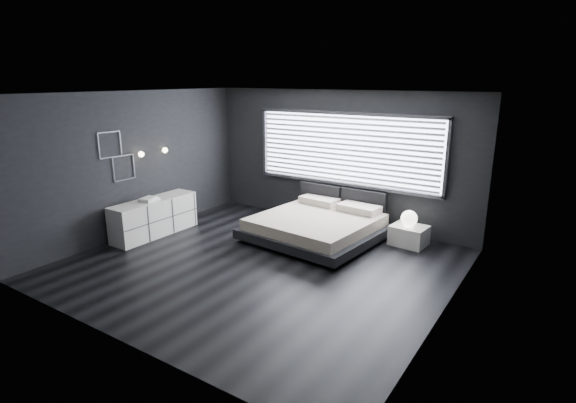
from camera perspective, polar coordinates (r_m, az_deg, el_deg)
The scene contains 12 objects.
room at distance 7.21m, azimuth -3.71°, elevation 2.32°, with size 6.04×6.00×2.80m.
window at distance 9.33m, azimuth 7.30°, elevation 6.57°, with size 4.14×0.09×1.52m.
headboard at distance 9.51m, azimuth 6.81°, elevation 0.34°, with size 1.96×0.16×0.52m.
sconce_near at distance 9.20m, azimuth -18.15°, elevation 5.73°, with size 0.18×0.11×0.11m.
sconce_far at distance 9.58m, azimuth -15.36°, elevation 6.30°, with size 0.18×0.11×0.11m.
wall_art_upper at distance 8.88m, azimuth -21.67°, elevation 6.72°, with size 0.01×0.48×0.48m.
wall_art_lower at distance 9.10m, azimuth -20.11°, elevation 4.04°, with size 0.01×0.48×0.48m.
bed at distance 8.70m, azimuth 3.68°, elevation -3.03°, with size 2.50×2.41×0.60m.
nightstand at distance 8.72m, azimuth 15.11°, elevation -4.17°, with size 0.63×0.53×0.37m, color white.
orb_lamp at distance 8.60m, azimuth 15.12°, elevation -2.09°, with size 0.30×0.30×0.30m, color white.
dresser at distance 9.29m, azimuth -16.58°, elevation -1.90°, with size 0.53×1.82×0.73m.
book_stack at distance 9.10m, azimuth -17.24°, elevation 0.28°, with size 0.31×0.39×0.07m.
Camera 1 is at (4.23, -5.60, 3.04)m, focal length 28.00 mm.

